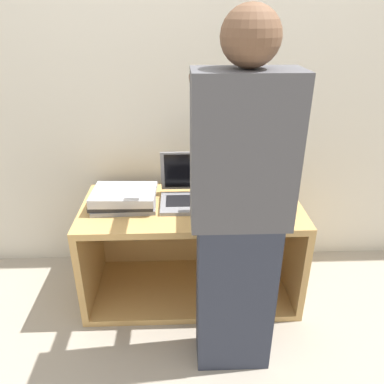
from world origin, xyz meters
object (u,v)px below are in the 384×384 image
laptop_open (191,192)px  person (239,216)px  laptop_stack_right (259,198)px  laptop_stack_left (124,198)px

laptop_open → person: 0.57m
laptop_open → laptop_stack_right: laptop_open is taller
laptop_stack_left → person: size_ratio=0.22×
laptop_stack_left → laptop_stack_right: bearing=-0.3°
laptop_open → laptop_stack_left: (-0.37, -0.05, -0.01)m
laptop_open → laptop_stack_left: laptop_open is taller
laptop_open → laptop_stack_right: (0.37, -0.05, -0.02)m
laptop_open → person: bearing=-71.0°
laptop_stack_right → person: (-0.19, -0.47, 0.16)m
laptop_stack_left → person: (0.55, -0.48, 0.15)m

